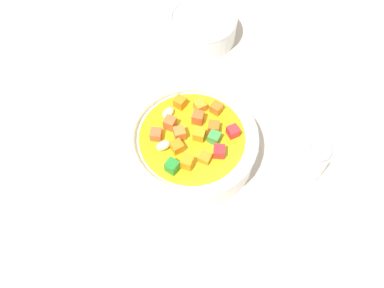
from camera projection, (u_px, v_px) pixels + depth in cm
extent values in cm
cube|color=#BAB2A0|center=(192.00, 156.00, 61.02)|extent=(140.00, 140.00, 2.00)
cylinder|color=white|center=(192.00, 146.00, 58.13)|extent=(19.54, 19.54, 4.67)
torus|color=white|center=(192.00, 136.00, 55.72)|extent=(19.89, 19.89, 1.53)
cylinder|color=gold|center=(192.00, 137.00, 55.94)|extent=(15.80, 15.80, 0.40)
cube|color=#E75C2F|center=(156.00, 134.00, 55.04)|extent=(2.12, 2.12, 1.52)
ellipsoid|color=beige|center=(163.00, 145.00, 54.26)|extent=(1.87, 2.49, 1.26)
cube|color=red|center=(233.00, 131.00, 55.33)|extent=(1.80, 1.80, 1.48)
cube|color=orange|center=(177.00, 147.00, 53.97)|extent=(1.89, 1.89, 1.57)
cube|color=orange|center=(187.00, 162.00, 52.56)|extent=(2.25, 2.25, 1.84)
cube|color=orange|center=(199.00, 135.00, 54.96)|extent=(2.21, 2.21, 1.63)
cube|color=#21862C|center=(172.00, 166.00, 52.21)|extent=(2.24, 2.24, 1.90)
cube|color=red|center=(219.00, 151.00, 53.53)|extent=(2.10, 2.10, 1.66)
cube|color=orange|center=(216.00, 108.00, 57.45)|extent=(2.24, 2.24, 1.47)
cube|color=orange|center=(170.00, 123.00, 55.82)|extent=(2.26, 2.26, 1.89)
ellipsoid|color=beige|center=(168.00, 113.00, 57.30)|extent=(2.45, 2.66, 1.00)
cube|color=orange|center=(205.00, 157.00, 53.34)|extent=(2.26, 2.26, 1.13)
cube|color=orange|center=(200.00, 106.00, 57.59)|extent=(1.90, 1.90, 1.54)
cube|color=#D75A28|center=(198.00, 118.00, 56.32)|extent=(2.22, 2.22, 1.87)
cube|color=orange|center=(180.00, 133.00, 54.96)|extent=(1.68, 1.68, 1.81)
cube|color=orange|center=(181.00, 102.00, 57.91)|extent=(2.24, 2.24, 1.67)
cube|color=orange|center=(213.00, 125.00, 55.75)|extent=(2.15, 2.15, 1.65)
cube|color=green|center=(214.00, 137.00, 54.76)|extent=(2.26, 2.26, 1.56)
cylinder|color=silver|center=(301.00, 136.00, 61.25)|extent=(12.42, 1.43, 0.89)
ellipsoid|color=silver|center=(272.00, 77.00, 67.43)|extent=(3.52, 2.37, 0.87)
cylinder|color=white|center=(202.00, 28.00, 71.23)|extent=(13.02, 13.02, 4.38)
torus|color=white|center=(202.00, 18.00, 69.11)|extent=(13.15, 13.15, 1.04)
cylinder|color=silver|center=(313.00, 163.00, 55.67)|extent=(3.60, 3.60, 6.26)
sphere|color=silver|center=(321.00, 150.00, 52.27)|extent=(3.24, 3.24, 3.24)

